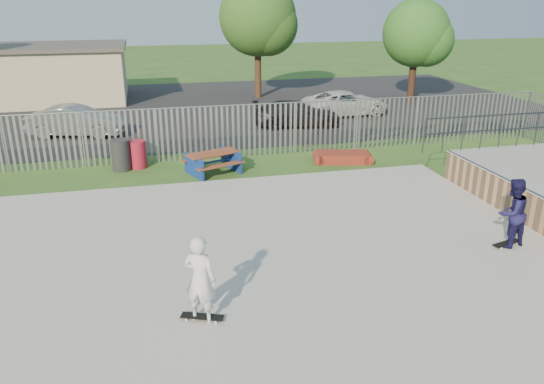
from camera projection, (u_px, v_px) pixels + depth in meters
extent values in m
plane|color=#31571D|center=(248.00, 272.00, 11.85)|extent=(120.00, 120.00, 0.00)
cube|color=#A3A29D|center=(248.00, 269.00, 11.83)|extent=(15.00, 12.00, 0.15)
cylinder|color=#383A3F|center=(519.00, 186.00, 14.04)|extent=(0.06, 7.00, 0.06)
cube|color=brown|center=(213.00, 153.00, 18.25)|extent=(1.89, 1.27, 0.06)
cube|color=brown|center=(221.00, 165.00, 17.89)|extent=(1.74, 0.89, 0.05)
cube|color=brown|center=(205.00, 157.00, 18.80)|extent=(1.74, 0.89, 0.05)
cube|color=navy|center=(213.00, 163.00, 18.37)|extent=(1.95, 1.84, 0.72)
cube|color=maroon|center=(343.00, 157.00, 19.66)|extent=(1.98, 1.30, 0.36)
cylinder|color=maroon|center=(138.00, 154.00, 18.90)|extent=(0.59, 0.59, 0.98)
cylinder|color=#262628|center=(121.00, 155.00, 18.62)|extent=(0.66, 0.66, 1.10)
cube|color=black|center=(182.00, 108.00, 29.17)|extent=(40.00, 18.00, 0.02)
imported|color=#9F9FA3|center=(76.00, 121.00, 23.07)|extent=(4.27, 2.28, 1.34)
imported|color=black|center=(297.00, 114.00, 24.86)|extent=(4.28, 2.21, 1.19)
imported|color=silver|center=(346.00, 103.00, 27.23)|extent=(4.63, 2.45, 1.24)
cube|color=#C0B593|center=(35.00, 76.00, 30.55)|extent=(10.00, 6.00, 3.00)
cube|color=#4C4742|center=(31.00, 47.00, 30.00)|extent=(10.40, 6.40, 0.20)
cylinder|color=#452E1B|center=(258.00, 64.00, 31.60)|extent=(0.38, 0.38, 4.00)
sphere|color=#2B511C|center=(258.00, 17.00, 30.68)|extent=(4.48, 4.48, 4.48)
cylinder|color=#392116|center=(412.00, 73.00, 30.24)|extent=(0.40, 0.40, 3.31)
sphere|color=#2A5A1E|center=(416.00, 33.00, 29.47)|extent=(3.71, 3.71, 3.71)
cube|color=black|center=(507.00, 243.00, 12.75)|extent=(0.82, 0.39, 0.02)
cube|color=black|center=(202.00, 316.00, 9.82)|extent=(0.82, 0.48, 0.02)
imported|color=#161440|center=(512.00, 213.00, 12.48)|extent=(0.96, 0.83, 1.70)
imported|color=silver|center=(200.00, 279.00, 9.55)|extent=(0.74, 0.67, 1.70)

